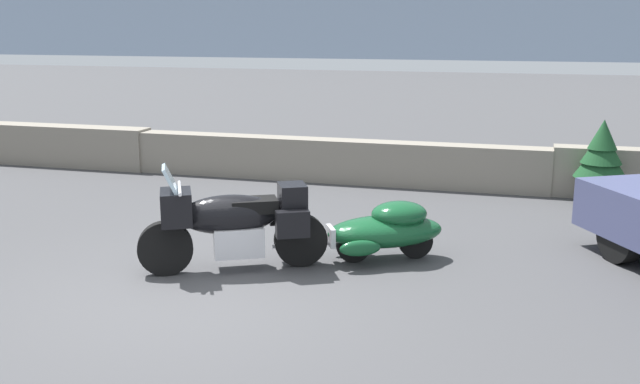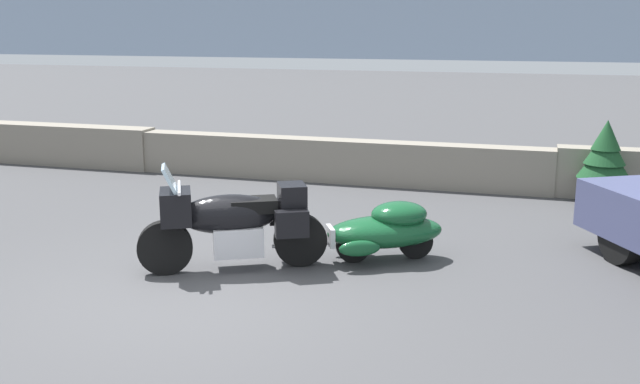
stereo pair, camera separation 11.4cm
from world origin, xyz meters
name	(u,v)px [view 1 (the left image)]	position (x,y,z in m)	size (l,w,h in m)	color
ground_plane	(193,293)	(0.00, 0.00, 0.00)	(80.00, 80.00, 0.00)	#424244
stone_guard_wall	(308,158)	(-0.51, 6.17, 0.43)	(24.00, 0.55, 0.88)	gray
touring_motorcycle	(233,221)	(0.14, 0.87, 0.62)	(2.11, 1.37, 1.33)	black
car_shaped_trailer	(386,229)	(1.85, 1.76, 0.41)	(2.12, 1.34, 0.76)	black
pine_sapling_near	(602,152)	(4.74, 5.62, 0.90)	(0.86, 0.86, 1.43)	brown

